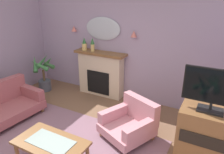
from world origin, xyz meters
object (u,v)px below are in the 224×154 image
wall_sconce_left (74,29)px  tv_cabinet (205,136)px  mantel_vase_right (84,44)px  wall_mirror (103,29)px  fireplace (101,74)px  coffee_table (51,145)px  wall_sconce_right (134,34)px  tv_flatscreen (214,89)px  potted_plant_corner_palm (44,74)px  mantel_vase_centre (93,44)px  armchair_in_corner (131,122)px

wall_sconce_left → tv_cabinet: (3.52, -1.38, -1.21)m
mantel_vase_right → wall_mirror: wall_mirror is taller
fireplace → tv_cabinet: size_ratio=1.51×
fireplace → coffee_table: size_ratio=1.24×
mantel_vase_right → wall_sconce_right: size_ratio=2.35×
tv_flatscreen → wall_sconce_right: bearing=142.5°
fireplace → mantel_vase_right: bearing=-176.4°
wall_mirror → wall_sconce_right: size_ratio=6.86×
wall_sconce_left → potted_plant_corner_palm: 1.48m
potted_plant_corner_palm → tv_cabinet: bearing=-10.3°
wall_sconce_right → wall_sconce_left: bearing=180.0°
wall_sconce_right → coffee_table: 2.91m
fireplace → mantel_vase_centre: bearing=-171.9°
wall_sconce_right → potted_plant_corner_palm: size_ratio=0.14×
wall_sconce_right → coffee_table: wall_sconce_right is taller
wall_mirror → potted_plant_corner_palm: wall_mirror is taller
mantel_vase_centre → wall_sconce_right: (1.05, 0.12, 0.32)m
coffee_table → tv_flatscreen: (2.01, 1.22, 0.86)m
wall_mirror → mantel_vase_right: bearing=-159.3°
mantel_vase_right → tv_cabinet: 3.47m
wall_sconce_right → potted_plant_corner_palm: wall_sconce_right is taller
coffee_table → potted_plant_corner_palm: 2.94m
wall_mirror → tv_flatscreen: 3.07m
mantel_vase_centre → tv_cabinet: bearing=-23.6°
wall_sconce_left → wall_mirror: bearing=3.4°
wall_sconce_right → tv_cabinet: size_ratio=0.16×
wall_sconce_left → tv_flatscreen: bearing=-21.6°
wall_mirror → armchair_in_corner: bearing=-45.0°
mantel_vase_right → potted_plant_corner_palm: 1.42m
tv_cabinet → potted_plant_corner_palm: bearing=169.7°
wall_sconce_right → armchair_in_corner: wall_sconce_right is taller
wall_sconce_left → potted_plant_corner_palm: size_ratio=0.14×
mantel_vase_right → potted_plant_corner_palm: (-1.04, -0.50, -0.82)m
fireplace → potted_plant_corner_palm: 1.58m
fireplace → mantel_vase_centre: size_ratio=4.00×
wall_mirror → tv_flatscreen: size_ratio=1.14×
coffee_table → armchair_in_corner: size_ratio=1.03×
wall_mirror → wall_sconce_right: (0.85, -0.05, -0.05)m
mantel_vase_centre → tv_flatscreen: tv_flatscreen is taller
wall_sconce_left → wall_sconce_right: size_ratio=1.00×
coffee_table → potted_plant_corner_palm: potted_plant_corner_palm is taller
wall_mirror → fireplace: bearing=-90.0°
armchair_in_corner → tv_cabinet: (1.25, -0.01, 0.15)m
tv_cabinet → armchair_in_corner: bearing=179.7°
fireplace → tv_flatscreen: tv_flatscreen is taller
wall_sconce_right → armchair_in_corner: size_ratio=0.13×
coffee_table → armchair_in_corner: (0.76, 1.24, -0.08)m
fireplace → armchair_in_corner: fireplace is taller
wall_sconce_left → tv_flatscreen: (3.52, -1.40, -0.41)m
coffee_table → potted_plant_corner_palm: size_ratio=1.10×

